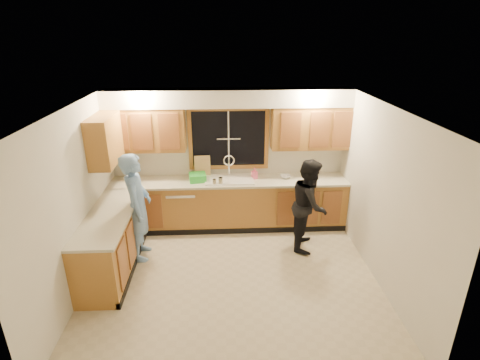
% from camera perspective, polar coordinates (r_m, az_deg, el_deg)
% --- Properties ---
extents(floor, '(4.20, 4.20, 0.00)m').
position_cam_1_polar(floor, '(5.72, -1.12, -14.71)').
color(floor, beige).
rests_on(floor, ground).
extents(ceiling, '(4.20, 4.20, 0.00)m').
position_cam_1_polar(ceiling, '(4.68, -1.34, 10.67)').
color(ceiling, silver).
extents(wall_back, '(4.20, 0.00, 4.20)m').
position_cam_1_polar(wall_back, '(6.84, -1.72, 3.50)').
color(wall_back, silver).
rests_on(wall_back, ground).
extents(wall_left, '(0.00, 3.80, 3.80)m').
position_cam_1_polar(wall_left, '(5.44, -23.96, -3.51)').
color(wall_left, silver).
rests_on(wall_left, ground).
extents(wall_right, '(0.00, 3.80, 3.80)m').
position_cam_1_polar(wall_right, '(5.54, 21.08, -2.62)').
color(wall_right, silver).
rests_on(wall_right, ground).
extents(base_cabinets_back, '(4.20, 0.60, 0.88)m').
position_cam_1_polar(base_cabinets_back, '(6.86, -1.59, -3.72)').
color(base_cabinets_back, '#AC7432').
rests_on(base_cabinets_back, ground).
extents(base_cabinets_left, '(0.60, 1.90, 0.88)m').
position_cam_1_polar(base_cabinets_left, '(6.00, -18.94, -9.09)').
color(base_cabinets_left, '#AC7432').
rests_on(base_cabinets_left, ground).
extents(countertop_back, '(4.20, 0.63, 0.04)m').
position_cam_1_polar(countertop_back, '(6.66, -1.62, -0.21)').
color(countertop_back, beige).
rests_on(countertop_back, base_cabinets_back).
extents(countertop_left, '(0.63, 1.90, 0.04)m').
position_cam_1_polar(countertop_left, '(5.78, -19.36, -5.17)').
color(countertop_left, beige).
rests_on(countertop_left, base_cabinets_left).
extents(upper_cabinets_left, '(1.35, 0.33, 0.75)m').
position_cam_1_polar(upper_cabinets_left, '(6.64, -14.23, 7.45)').
color(upper_cabinets_left, '#AC7432').
rests_on(upper_cabinets_left, wall_back).
extents(upper_cabinets_right, '(1.35, 0.33, 0.75)m').
position_cam_1_polar(upper_cabinets_right, '(6.70, 10.65, 7.86)').
color(upper_cabinets_right, '#AC7432').
rests_on(upper_cabinets_right, wall_back).
extents(upper_cabinets_return, '(0.33, 0.90, 0.75)m').
position_cam_1_polar(upper_cabinets_return, '(6.19, -19.91, 5.77)').
color(upper_cabinets_return, '#AC7432').
rests_on(upper_cabinets_return, wall_left).
extents(soffit, '(4.20, 0.35, 0.30)m').
position_cam_1_polar(soffit, '(6.40, -1.80, 12.38)').
color(soffit, white).
rests_on(soffit, wall_back).
extents(window_frame, '(1.44, 0.03, 1.14)m').
position_cam_1_polar(window_frame, '(6.73, -1.75, 6.31)').
color(window_frame, black).
rests_on(window_frame, wall_back).
extents(sink, '(0.86, 0.52, 0.57)m').
position_cam_1_polar(sink, '(6.70, -1.63, -0.43)').
color(sink, white).
rests_on(sink, countertop_back).
extents(dishwasher, '(0.60, 0.56, 0.82)m').
position_cam_1_polar(dishwasher, '(6.91, -8.67, -4.10)').
color(dishwasher, silver).
rests_on(dishwasher, floor).
extents(stove, '(0.58, 0.75, 0.90)m').
position_cam_1_polar(stove, '(5.54, -20.48, -12.01)').
color(stove, silver).
rests_on(stove, floor).
extents(man, '(0.46, 0.66, 1.74)m').
position_cam_1_polar(man, '(6.00, -15.34, -4.00)').
color(man, '#6E98D0').
rests_on(man, floor).
extents(woman, '(0.76, 0.87, 1.53)m').
position_cam_1_polar(woman, '(6.21, 10.54, -3.69)').
color(woman, black).
rests_on(woman, floor).
extents(knife_block, '(0.15, 0.14, 0.21)m').
position_cam_1_polar(knife_block, '(6.86, -16.26, 0.68)').
color(knife_block, brown).
rests_on(knife_block, countertop_back).
extents(cutting_board, '(0.29, 0.12, 0.38)m').
position_cam_1_polar(cutting_board, '(6.82, -5.75, 2.11)').
color(cutting_board, tan).
rests_on(cutting_board, countertop_back).
extents(dish_crate, '(0.32, 0.31, 0.13)m').
position_cam_1_polar(dish_crate, '(6.65, -6.49, 0.42)').
color(dish_crate, green).
rests_on(dish_crate, countertop_back).
extents(soap_bottle, '(0.12, 0.12, 0.20)m').
position_cam_1_polar(soap_bottle, '(6.71, 2.23, 1.04)').
color(soap_bottle, '#DD5475').
rests_on(soap_bottle, countertop_back).
extents(bowl, '(0.22, 0.22, 0.05)m').
position_cam_1_polar(bowl, '(6.80, 6.95, 0.51)').
color(bowl, silver).
rests_on(bowl, countertop_back).
extents(can_left, '(0.06, 0.06, 0.11)m').
position_cam_1_polar(can_left, '(6.44, -3.93, -0.33)').
color(can_left, '#B7AD8D').
rests_on(can_left, countertop_back).
extents(can_right, '(0.08, 0.08, 0.13)m').
position_cam_1_polar(can_right, '(6.45, -2.98, -0.17)').
color(can_right, '#B7AD8D').
rests_on(can_right, countertop_back).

